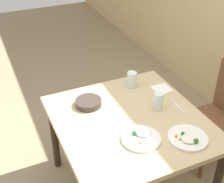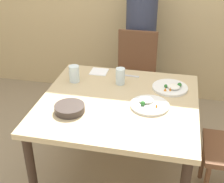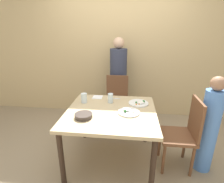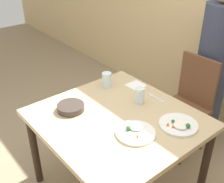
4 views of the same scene
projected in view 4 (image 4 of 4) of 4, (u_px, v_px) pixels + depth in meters
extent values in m
cube|color=tan|center=(117.00, 119.00, 2.02)|extent=(1.10, 1.05, 0.04)
cylinder|color=#332319|center=(35.00, 150.00, 2.28)|extent=(0.06, 0.06, 0.69)
cylinder|color=#332319|center=(120.00, 109.00, 2.79)|extent=(0.06, 0.06, 0.69)
cylinder|color=#332319|center=(205.00, 165.00, 2.13)|extent=(0.06, 0.06, 0.69)
cube|color=brown|center=(182.00, 111.00, 2.60)|extent=(0.40, 0.40, 0.04)
cube|color=brown|center=(198.00, 80.00, 2.57)|extent=(0.38, 0.03, 0.47)
cylinder|color=brown|center=(155.00, 129.00, 2.73)|extent=(0.04, 0.04, 0.42)
cylinder|color=brown|center=(182.00, 146.00, 2.51)|extent=(0.04, 0.04, 0.42)
cylinder|color=brown|center=(176.00, 116.00, 2.91)|extent=(0.04, 0.04, 0.42)
cylinder|color=brown|center=(203.00, 132.00, 2.69)|extent=(0.04, 0.04, 0.42)
cylinder|color=#33384C|center=(211.00, 75.00, 2.69)|extent=(0.31, 0.31, 1.36)
cylinder|color=#3D332D|center=(71.00, 107.00, 2.08)|extent=(0.20, 0.20, 0.05)
cylinder|color=#BC5123|center=(71.00, 105.00, 2.07)|extent=(0.18, 0.18, 0.01)
cylinder|color=white|center=(136.00, 133.00, 1.84)|extent=(0.26, 0.26, 0.02)
ellipsoid|color=white|center=(136.00, 126.00, 1.87)|extent=(0.10, 0.10, 0.02)
cone|color=orange|center=(137.00, 136.00, 1.78)|extent=(0.02, 0.02, 0.03)
sphere|color=#2D702D|center=(128.00, 128.00, 1.84)|extent=(0.03, 0.03, 0.03)
cylinder|color=white|center=(178.00, 125.00, 1.92)|extent=(0.27, 0.27, 0.02)
ellipsoid|color=white|center=(180.00, 125.00, 1.88)|extent=(0.09, 0.09, 0.02)
cone|color=orange|center=(168.00, 124.00, 1.89)|extent=(0.02, 0.02, 0.02)
sphere|color=#2D702D|center=(173.00, 121.00, 1.92)|extent=(0.02, 0.02, 0.02)
cone|color=orange|center=(173.00, 126.00, 1.87)|extent=(0.01, 0.01, 0.03)
sphere|color=#2D702D|center=(188.00, 126.00, 1.87)|extent=(0.03, 0.03, 0.03)
cylinder|color=silver|center=(107.00, 80.00, 2.36)|extent=(0.08, 0.08, 0.13)
cylinder|color=silver|center=(140.00, 96.00, 2.15)|extent=(0.07, 0.07, 0.13)
cube|color=white|center=(136.00, 85.00, 2.41)|extent=(0.14, 0.14, 0.01)
cube|color=silver|center=(156.00, 98.00, 2.23)|extent=(0.18, 0.03, 0.01)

